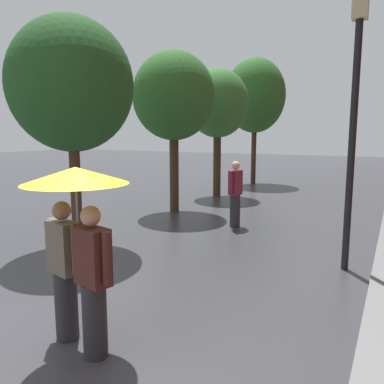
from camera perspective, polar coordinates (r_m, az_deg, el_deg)
The scene contains 8 objects.
ground_plane at distance 5.03m, azimuth -19.11°, elevation -20.21°, with size 80.00×80.00×0.00m, color #38383D.
street_tree_0 at distance 8.47m, azimuth -17.29°, elevation 14.67°, with size 2.50×2.50×4.69m.
street_tree_1 at distance 11.80m, azimuth -2.70°, elevation 13.75°, with size 2.43×2.43×4.76m.
street_tree_2 at distance 14.81m, azimuth 3.76°, elevation 12.71°, with size 2.30×2.30×4.74m.
street_tree_3 at distance 18.70m, azimuth 9.21°, elevation 13.73°, with size 2.78×2.78×5.80m.
couple_under_umbrella at distance 4.39m, azimuth -16.48°, elevation -5.19°, with size 1.13×1.13×2.03m.
street_lamp_post at distance 7.15m, azimuth 22.58°, elevation 9.92°, with size 0.24×0.24×4.52m.
pedestrian_walking_midground at distance 9.94m, azimuth 6.35°, elevation -0.23°, with size 0.26×0.59×1.68m.
Camera 1 is at (3.30, -2.94, 2.39)m, focal length 36.43 mm.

